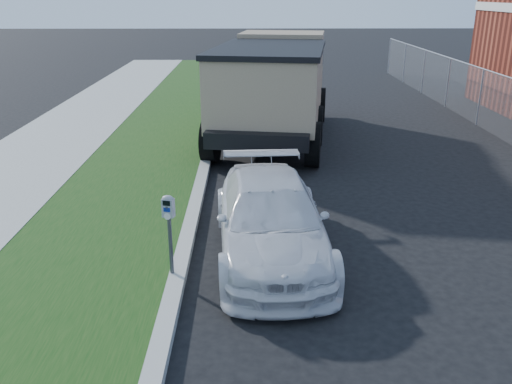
{
  "coord_description": "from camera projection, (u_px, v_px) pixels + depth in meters",
  "views": [
    {
      "loc": [
        -1.52,
        -7.4,
        4.11
      ],
      "look_at": [
        -1.4,
        1.0,
        1.0
      ],
      "focal_mm": 38.0,
      "sensor_mm": 36.0,
      "label": 1
    }
  ],
  "objects": [
    {
      "name": "parking_meter",
      "position": [
        169.0,
        218.0,
        7.82
      ],
      "size": [
        0.2,
        0.15,
        1.27
      ],
      "rotation": [
        0.0,
        0.0,
        -0.25
      ],
      "color": "#3F4247",
      "rests_on": "ground"
    },
    {
      "name": "ground",
      "position": [
        347.0,
        274.0,
        8.39
      ],
      "size": [
        120.0,
        120.0,
        0.0
      ],
      "primitive_type": "plane",
      "color": "black",
      "rests_on": "ground"
    },
    {
      "name": "dump_truck",
      "position": [
        275.0,
        82.0,
        15.95
      ],
      "size": [
        3.89,
        7.67,
        2.88
      ],
      "rotation": [
        0.0,
        0.0,
        -0.16
      ],
      "color": "black",
      "rests_on": "ground"
    },
    {
      "name": "streetside",
      "position": [
        34.0,
        221.0,
        10.17
      ],
      "size": [
        6.12,
        50.0,
        0.15
      ],
      "color": "gray",
      "rests_on": "ground"
    },
    {
      "name": "white_wagon",
      "position": [
        271.0,
        219.0,
        8.85
      ],
      "size": [
        1.98,
        4.39,
        1.25
      ],
      "primitive_type": "imported",
      "rotation": [
        0.0,
        0.0,
        0.05
      ],
      "color": "silver",
      "rests_on": "ground"
    }
  ]
}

